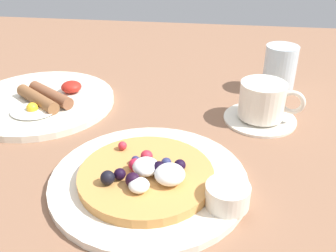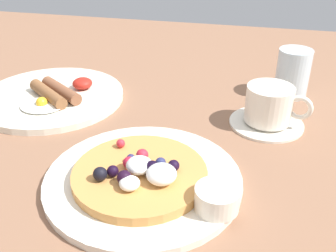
% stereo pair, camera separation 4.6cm
% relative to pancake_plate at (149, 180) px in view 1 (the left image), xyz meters
% --- Properties ---
extents(ground_plane, '(2.07, 1.45, 0.03)m').
position_rel_pancake_plate_xyz_m(ground_plane, '(-0.04, 0.07, -0.02)').
color(ground_plane, '#885F46').
extents(pancake_plate, '(0.26, 0.26, 0.01)m').
position_rel_pancake_plate_xyz_m(pancake_plate, '(0.00, 0.00, 0.00)').
color(pancake_plate, silver).
rests_on(pancake_plate, ground_plane).
extents(pancake_with_berries, '(0.17, 0.17, 0.04)m').
position_rel_pancake_plate_xyz_m(pancake_with_berries, '(-0.00, -0.01, 0.02)').
color(pancake_with_berries, '#D08E48').
rests_on(pancake_with_berries, pancake_plate).
extents(syrup_ramekin, '(0.05, 0.05, 0.03)m').
position_rel_pancake_plate_xyz_m(syrup_ramekin, '(0.10, -0.04, 0.02)').
color(syrup_ramekin, silver).
rests_on(syrup_ramekin, pancake_plate).
extents(breakfast_plate, '(0.27, 0.27, 0.01)m').
position_rel_pancake_plate_xyz_m(breakfast_plate, '(-0.24, 0.20, 0.00)').
color(breakfast_plate, silver).
rests_on(breakfast_plate, ground_plane).
extents(fried_breakfast, '(0.12, 0.14, 0.02)m').
position_rel_pancake_plate_xyz_m(fried_breakfast, '(-0.22, 0.19, 0.02)').
color(fried_breakfast, brown).
rests_on(fried_breakfast, breakfast_plate).
extents(coffee_saucer, '(0.12, 0.12, 0.01)m').
position_rel_pancake_plate_xyz_m(coffee_saucer, '(0.16, 0.19, -0.00)').
color(coffee_saucer, white).
rests_on(coffee_saucer, ground_plane).
extents(coffee_cup, '(0.11, 0.08, 0.06)m').
position_rel_pancake_plate_xyz_m(coffee_cup, '(0.16, 0.19, 0.03)').
color(coffee_cup, silver).
rests_on(coffee_cup, coffee_saucer).
extents(water_glass, '(0.06, 0.06, 0.09)m').
position_rel_pancake_plate_xyz_m(water_glass, '(0.20, 0.32, 0.04)').
color(water_glass, silver).
rests_on(water_glass, ground_plane).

